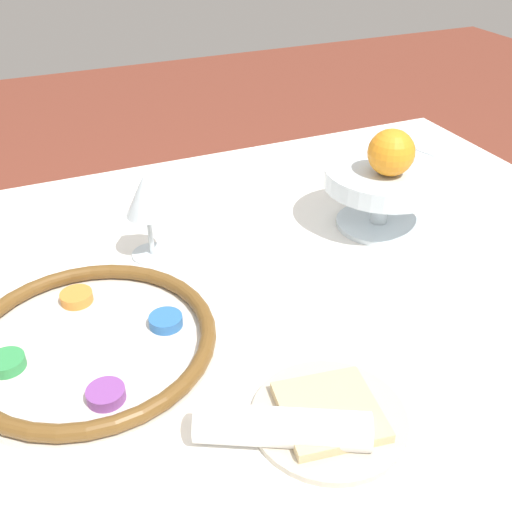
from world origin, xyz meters
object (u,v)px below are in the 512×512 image
object	(u,v)px
cup_mid	(429,163)
wine_glass	(146,199)
seder_plate	(90,342)
bread_plate	(329,415)
fruit_stand	(383,184)
napkin_roll	(282,427)
orange_fruit	(391,153)

from	to	relation	value
cup_mid	wine_glass	bearing A→B (deg)	-174.18
seder_plate	cup_mid	size ratio (longest dim) A/B	4.99
seder_plate	cup_mid	world-z (taller)	cup_mid
bread_plate	wine_glass	bearing A→B (deg)	102.52
wine_glass	seder_plate	bearing A→B (deg)	-124.90
fruit_stand	bread_plate	distance (m)	0.44
bread_plate	napkin_roll	distance (m)	0.06
seder_plate	wine_glass	world-z (taller)	wine_glass
fruit_stand	bread_plate	size ratio (longest dim) A/B	1.13
orange_fruit	napkin_roll	world-z (taller)	orange_fruit
cup_mid	napkin_roll	bearing A→B (deg)	-139.07
seder_plate	fruit_stand	bearing A→B (deg)	13.73
orange_fruit	napkin_roll	xyz separation A→B (m)	(-0.33, -0.32, -0.12)
wine_glass	bread_plate	world-z (taller)	wine_glass
bread_plate	orange_fruit	bearing A→B (deg)	48.96
wine_glass	fruit_stand	bearing A→B (deg)	-9.40
wine_glass	bread_plate	size ratio (longest dim) A/B	0.81
napkin_roll	cup_mid	size ratio (longest dim) A/B	2.89
wine_glass	cup_mid	xyz separation A→B (m)	(0.56, 0.06, -0.07)
bread_plate	cup_mid	size ratio (longest dim) A/B	2.73
seder_plate	orange_fruit	world-z (taller)	orange_fruit
bread_plate	cup_mid	world-z (taller)	cup_mid
wine_glass	cup_mid	bearing A→B (deg)	5.82
wine_glass	napkin_roll	distance (m)	0.41
seder_plate	cup_mid	bearing A→B (deg)	19.28
orange_fruit	cup_mid	distance (m)	0.26
seder_plate	bread_plate	xyz separation A→B (m)	(0.22, -0.21, -0.01)
fruit_stand	napkin_roll	distance (m)	0.48
orange_fruit	seder_plate	bearing A→B (deg)	-168.27
orange_fruit	cup_mid	world-z (taller)	orange_fruit
seder_plate	bread_plate	bearing A→B (deg)	-44.77
seder_plate	cup_mid	distance (m)	0.73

